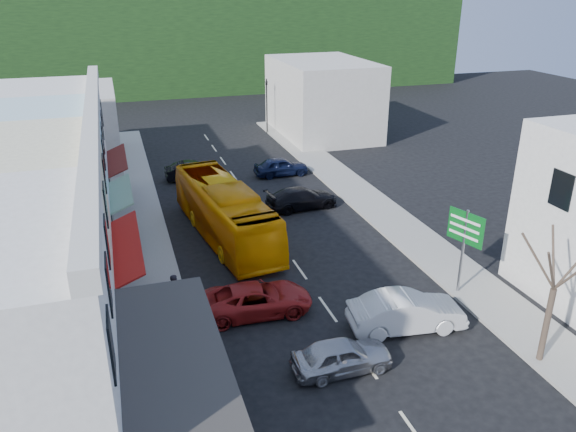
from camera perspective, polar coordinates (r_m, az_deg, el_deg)
The scene contains 18 objects.
ground at distance 25.90m, azimuth 4.05°, elevation -9.42°, with size 120.00×120.00×0.00m, color black.
sidewalk_left at distance 33.27m, azimuth -14.56°, elevation -2.34°, with size 3.00×52.00×0.15m, color gray.
sidewalk_right at distance 36.82m, azimuth 9.30°, elevation 0.59°, with size 3.00×52.00×0.15m, color gray.
shopfront_row at distance 27.45m, azimuth -25.03°, elevation -0.33°, with size 8.25×30.00×8.00m.
distant_block_left at distance 48.67m, azimuth -21.64°, elevation 8.35°, with size 8.00×10.00×6.00m, color #B7B2A8.
distant_block_right at distance 54.86m, azimuth 3.50°, elevation 11.89°, with size 8.00×12.00×7.00m, color #B7B2A8.
hillside at distance 85.97m, azimuth -13.51°, elevation 17.42°, with size 80.00×26.00×14.00m.
bus at distance 32.31m, azimuth -6.44°, elevation 0.38°, with size 2.50×11.60×3.10m, color #F49703.
car_silver at distance 21.95m, azimuth 5.49°, elevation -13.87°, with size 1.80×4.40×1.40m, color #A8A8AD.
car_white at distance 24.68m, azimuth 11.93°, elevation -9.75°, with size 1.80×4.40×1.40m, color silver.
car_red at distance 25.27m, azimuth -3.19°, elevation -8.41°, with size 1.90×4.60×1.40m, color maroon.
car_black_near at distance 36.65m, azimuth 1.41°, elevation 1.84°, with size 1.84×4.50×1.40m, color black.
car_navy_mid at distance 43.02m, azimuth -0.71°, elevation 5.04°, with size 1.80×4.40×1.40m, color black.
car_black_far at distance 42.74m, azimuth -9.64°, elevation 4.60°, with size 1.80×4.40×1.40m, color black.
pedestrian_left at distance 25.61m, azimuth -11.34°, elevation -7.63°, with size 0.60×0.40×1.70m, color black.
direction_sign at distance 27.22m, azimuth 17.29°, elevation -3.62°, with size 0.80×1.90×4.29m, color #075518, non-canonical shape.
street_tree at distance 23.06m, azimuth 25.39°, elevation -6.72°, with size 2.69×2.69×6.54m, color #3B2D24, non-canonical shape.
traffic_signal at distance 55.24m, azimuth -2.17°, elevation 11.07°, with size 0.59×1.08×5.26m, color black, non-canonical shape.
Camera 1 is at (-8.30, -20.32, 13.74)m, focal length 35.00 mm.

